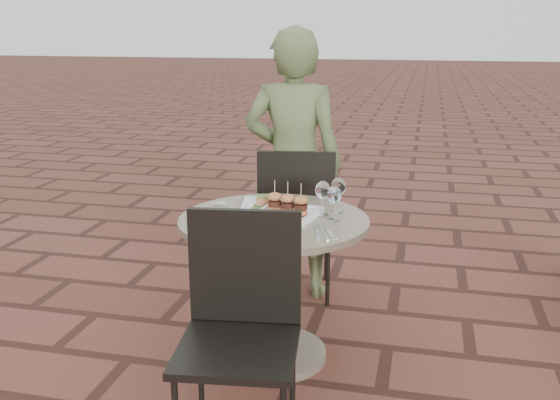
% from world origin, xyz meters
% --- Properties ---
extents(ground, '(60.00, 60.00, 0.00)m').
position_xyz_m(ground, '(0.00, 0.00, 0.00)').
color(ground, brown).
rests_on(ground, ground).
extents(cafe_table, '(0.90, 0.90, 0.73)m').
position_xyz_m(cafe_table, '(-0.13, 0.19, 0.48)').
color(cafe_table, gray).
rests_on(cafe_table, ground).
extents(chair_far, '(0.51, 0.51, 0.93)m').
position_xyz_m(chair_far, '(-0.17, 0.91, 0.55)').
color(chair_far, black).
rests_on(chair_far, ground).
extents(chair_near, '(0.49, 0.49, 0.93)m').
position_xyz_m(chair_near, '(-0.10, -0.46, 0.55)').
color(chair_near, black).
rests_on(chair_near, ground).
extents(diner, '(0.61, 0.41, 1.61)m').
position_xyz_m(diner, '(-0.21, 1.01, 0.81)').
color(diner, '#4F6035').
rests_on(diner, ground).
extents(plate_salmon, '(0.29, 0.29, 0.07)m').
position_xyz_m(plate_salmon, '(-0.20, 0.34, 0.75)').
color(plate_salmon, white).
rests_on(plate_salmon, cafe_table).
extents(plate_sliders, '(0.32, 0.32, 0.17)m').
position_xyz_m(plate_sliders, '(-0.07, 0.23, 0.77)').
color(plate_sliders, white).
rests_on(plate_sliders, cafe_table).
extents(plate_tuna, '(0.28, 0.28, 0.03)m').
position_xyz_m(plate_tuna, '(-0.12, -0.01, 0.75)').
color(plate_tuna, white).
rests_on(plate_tuna, cafe_table).
extents(wine_glass_right, '(0.07, 0.07, 0.16)m').
position_xyz_m(wine_glass_right, '(0.15, 0.23, 0.84)').
color(wine_glass_right, white).
rests_on(wine_glass_right, cafe_table).
extents(wine_glass_mid, '(0.07, 0.07, 0.17)m').
position_xyz_m(wine_glass_mid, '(0.08, 0.29, 0.85)').
color(wine_glass_mid, white).
rests_on(wine_glass_mid, cafe_table).
extents(wine_glass_far, '(0.07, 0.07, 0.17)m').
position_xyz_m(wine_glass_far, '(0.15, 0.37, 0.85)').
color(wine_glass_far, white).
rests_on(wine_glass_far, cafe_table).
extents(steel_ramekin, '(0.08, 0.08, 0.04)m').
position_xyz_m(steel_ramekin, '(-0.41, 0.24, 0.75)').
color(steel_ramekin, silver).
rests_on(steel_ramekin, cafe_table).
extents(cutlery_set, '(0.17, 0.24, 0.00)m').
position_xyz_m(cutlery_set, '(0.13, 0.04, 0.73)').
color(cutlery_set, silver).
rests_on(cutlery_set, cafe_table).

